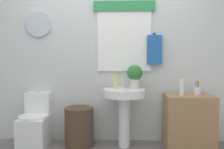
# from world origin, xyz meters

# --- Properties ---
(back_wall) EXTENTS (4.40, 0.18, 2.60)m
(back_wall) POSITION_xyz_m (0.00, 1.15, 1.31)
(back_wall) COLOR silver
(back_wall) RESTS_ON ground_plane
(toilet) EXTENTS (0.38, 0.51, 0.72)m
(toilet) POSITION_xyz_m (-0.96, 0.88, 0.28)
(toilet) COLOR white
(toilet) RESTS_ON ground_plane
(laundry_hamper) EXTENTS (0.39, 0.39, 0.52)m
(laundry_hamper) POSITION_xyz_m (-0.36, 0.85, 0.26)
(laundry_hamper) COLOR #4C3828
(laundry_hamper) RESTS_ON ground_plane
(pedestal_sink) EXTENTS (0.54, 0.54, 0.78)m
(pedestal_sink) POSITION_xyz_m (0.24, 0.85, 0.59)
(pedestal_sink) COLOR white
(pedestal_sink) RESTS_ON ground_plane
(faucet) EXTENTS (0.03, 0.03, 0.10)m
(faucet) POSITION_xyz_m (0.24, 0.97, 0.83)
(faucet) COLOR silver
(faucet) RESTS_ON pedestal_sink
(wooden_cabinet) EXTENTS (0.61, 0.44, 0.70)m
(wooden_cabinet) POSITION_xyz_m (1.09, 0.85, 0.35)
(wooden_cabinet) COLOR #9E754C
(wooden_cabinet) RESTS_ON ground_plane
(soap_bottle) EXTENTS (0.05, 0.05, 0.19)m
(soap_bottle) POSITION_xyz_m (0.12, 0.90, 0.87)
(soap_bottle) COLOR #DBD166
(soap_bottle) RESTS_ON pedestal_sink
(potted_plant) EXTENTS (0.21, 0.21, 0.31)m
(potted_plant) POSITION_xyz_m (0.38, 0.91, 0.96)
(potted_plant) COLOR beige
(potted_plant) RESTS_ON pedestal_sink
(lotion_bottle) EXTENTS (0.05, 0.05, 0.21)m
(lotion_bottle) POSITION_xyz_m (0.98, 0.81, 0.81)
(lotion_bottle) COLOR white
(lotion_bottle) RESTS_ON wooden_cabinet
(toothbrush_cup) EXTENTS (0.08, 0.08, 0.19)m
(toothbrush_cup) POSITION_xyz_m (1.20, 0.87, 0.76)
(toothbrush_cup) COLOR silver
(toothbrush_cup) RESTS_ON wooden_cabinet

